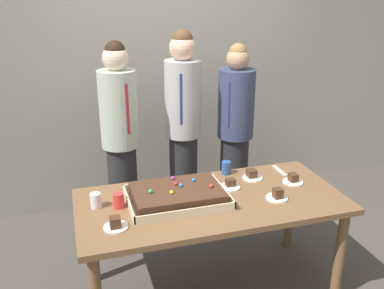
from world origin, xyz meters
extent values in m
plane|color=#4C4742|center=(0.00, 0.00, 0.00)|extent=(12.00, 12.00, 0.00)
cube|color=#9E998E|center=(0.00, 1.60, 1.50)|extent=(8.00, 0.12, 3.00)
cube|color=brown|center=(0.00, 0.00, 0.72)|extent=(1.80, 0.85, 0.04)
cylinder|color=brown|center=(0.82, -0.34, 0.35)|extent=(0.07, 0.07, 0.70)
cylinder|color=brown|center=(-0.82, 0.34, 0.35)|extent=(0.07, 0.07, 0.70)
cylinder|color=brown|center=(0.82, 0.34, 0.35)|extent=(0.07, 0.07, 0.70)
cube|color=beige|center=(-0.23, 0.03, 0.75)|extent=(0.66, 0.47, 0.01)
cube|color=beige|center=(-0.23, -0.19, 0.78)|extent=(0.66, 0.01, 0.05)
cube|color=beige|center=(-0.23, 0.26, 0.78)|extent=(0.66, 0.01, 0.05)
cube|color=beige|center=(-0.55, 0.03, 0.78)|extent=(0.01, 0.47, 0.05)
cube|color=beige|center=(0.09, 0.03, 0.78)|extent=(0.01, 0.47, 0.05)
cube|color=#4C2D1E|center=(-0.23, 0.03, 0.80)|extent=(0.59, 0.40, 0.08)
sphere|color=green|center=(-0.41, 0.03, 0.85)|extent=(0.03, 0.03, 0.03)
sphere|color=#2D84E0|center=(-0.20, 0.06, 0.85)|extent=(0.03, 0.03, 0.03)
sphere|color=#2D84E0|center=(-0.09, 0.11, 0.85)|extent=(0.03, 0.03, 0.03)
sphere|color=red|center=(-0.22, 0.09, 0.85)|extent=(0.03, 0.03, 0.03)
sphere|color=yellow|center=(-0.28, -0.03, 0.85)|extent=(0.03, 0.03, 0.03)
sphere|color=purple|center=(-0.22, 0.18, 0.85)|extent=(0.03, 0.03, 0.03)
sphere|color=red|center=(-0.01, -0.01, 0.85)|extent=(0.03, 0.03, 0.03)
cylinder|color=white|center=(0.43, -0.12, 0.75)|extent=(0.15, 0.15, 0.01)
cube|color=#4C2D1E|center=(0.43, -0.13, 0.79)|extent=(0.06, 0.06, 0.07)
cylinder|color=white|center=(0.66, 0.07, 0.75)|extent=(0.15, 0.15, 0.01)
cube|color=#4C2D1E|center=(0.66, 0.07, 0.78)|extent=(0.06, 0.06, 0.06)
cylinder|color=white|center=(0.18, 0.13, 0.75)|extent=(0.15, 0.15, 0.01)
cube|color=#4C2D1E|center=(0.19, 0.13, 0.78)|extent=(0.07, 0.05, 0.05)
cylinder|color=white|center=(-0.67, -0.18, 0.75)|extent=(0.15, 0.15, 0.01)
cube|color=#4C2D1E|center=(-0.67, -0.19, 0.79)|extent=(0.06, 0.06, 0.07)
cylinder|color=white|center=(0.40, 0.22, 0.75)|extent=(0.15, 0.15, 0.01)
cube|color=#4C2D1E|center=(0.40, 0.23, 0.78)|extent=(0.06, 0.07, 0.06)
cylinder|color=red|center=(-0.61, 0.06, 0.79)|extent=(0.07, 0.07, 0.10)
cylinder|color=white|center=(-0.76, 0.11, 0.79)|extent=(0.07, 0.07, 0.10)
cylinder|color=#2D5199|center=(0.24, 0.36, 0.79)|extent=(0.07, 0.07, 0.10)
cube|color=silver|center=(0.66, 0.28, 0.75)|extent=(0.03, 0.20, 0.01)
cylinder|color=#28282D|center=(0.53, 0.89, 0.42)|extent=(0.25, 0.25, 0.84)
cylinder|color=#384266|center=(0.53, 0.89, 1.14)|extent=(0.32, 0.32, 0.60)
cube|color=navy|center=(0.43, 0.78, 1.17)|extent=(0.04, 0.02, 0.38)
sphere|color=tan|center=(0.53, 0.89, 1.52)|extent=(0.20, 0.20, 0.20)
sphere|color=olive|center=(0.53, 0.89, 1.58)|extent=(0.15, 0.15, 0.15)
cylinder|color=#28282D|center=(-0.49, 0.86, 0.43)|extent=(0.24, 0.24, 0.87)
cylinder|color=#B7C6B2|center=(-0.49, 0.86, 1.18)|extent=(0.30, 0.30, 0.62)
cube|color=maroon|center=(-0.44, 0.72, 1.21)|extent=(0.04, 0.02, 0.40)
sphere|color=beige|center=(-0.49, 0.86, 1.58)|extent=(0.20, 0.20, 0.20)
sphere|color=black|center=(-0.49, 0.86, 1.64)|extent=(0.16, 0.16, 0.16)
cylinder|color=#28282D|center=(0.06, 0.91, 0.45)|extent=(0.24, 0.24, 0.89)
cylinder|color=#B2B2B7|center=(0.06, 0.91, 1.21)|extent=(0.31, 0.31, 0.64)
cube|color=navy|center=(0.01, 0.77, 1.24)|extent=(0.04, 0.02, 0.41)
sphere|color=beige|center=(0.06, 0.91, 1.63)|extent=(0.22, 0.22, 0.22)
sphere|color=brown|center=(0.06, 0.91, 1.69)|extent=(0.17, 0.17, 0.17)
camera|label=1|loc=(-0.87, -2.42, 2.10)|focal=39.87mm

